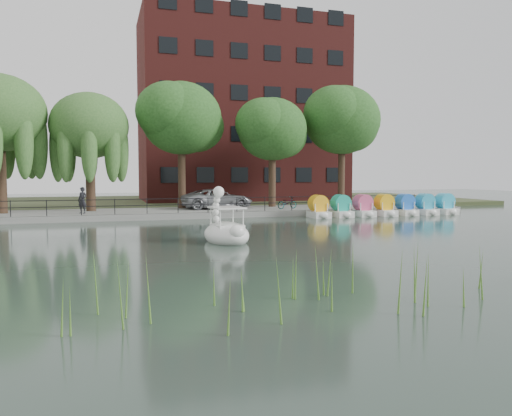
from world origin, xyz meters
name	(u,v)px	position (x,y,z in m)	size (l,w,h in m)	color
ground_plane	(273,246)	(0.00, 0.00, 0.00)	(120.00, 120.00, 0.00)	#374841
promenade	(200,212)	(0.00, 16.00, 0.20)	(40.00, 6.00, 0.40)	gray
kerb	(209,216)	(0.00, 13.05, 0.20)	(40.00, 0.25, 0.40)	gray
land_strip	(174,202)	(0.00, 30.00, 0.18)	(60.00, 22.00, 0.36)	#47512D
railing	(208,201)	(0.00, 13.25, 1.15)	(32.00, 0.05, 1.00)	black
apartment_building	(242,111)	(7.00, 29.97, 9.36)	(20.00, 10.07, 18.00)	#4C1E16
willow_mid	(89,126)	(-7.50, 17.00, 6.25)	(5.32, 5.32, 8.15)	#473323
broadleaf_center	(181,119)	(-1.00, 18.00, 7.06)	(6.00, 6.00, 9.25)	#473323
broadleaf_right	(272,130)	(6.00, 17.50, 6.39)	(5.40, 5.40, 8.32)	#473323
broadleaf_far	(342,121)	(12.50, 18.50, 7.40)	(6.30, 6.30, 9.71)	#473323
minivan	(217,197)	(1.38, 16.51, 1.23)	(5.98, 2.75, 1.66)	gray
bicycle	(287,202)	(6.26, 14.86, 0.90)	(1.72, 0.60, 1.00)	gray
pedestrian	(82,198)	(-7.98, 14.77, 1.39)	(0.71, 0.48, 1.98)	black
swan_boat	(226,230)	(-1.58, 1.75, 0.53)	(2.16, 3.07, 2.43)	white
pedal_boat_row	(384,207)	(12.38, 11.56, 0.61)	(11.35, 1.70, 1.40)	white
reed_bank	(477,272)	(2.00, -9.50, 0.60)	(24.00, 2.40, 1.20)	#669938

